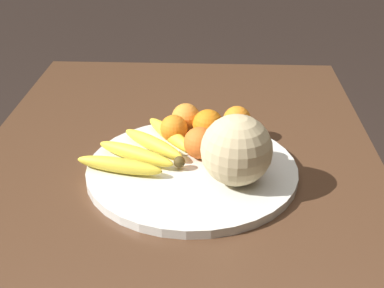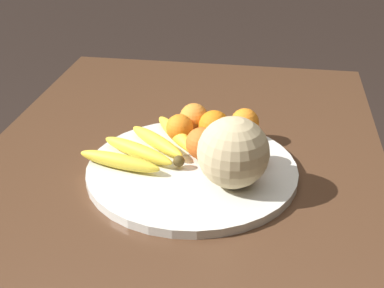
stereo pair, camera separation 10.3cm
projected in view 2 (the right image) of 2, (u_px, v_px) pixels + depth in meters
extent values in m
cube|color=#4C301E|center=(178.00, 175.00, 1.10)|extent=(1.24, 0.85, 0.04)
cube|color=#4C301E|center=(108.00, 174.00, 1.78)|extent=(0.07, 0.07, 0.67)
cube|color=#4C301E|center=(316.00, 192.00, 1.69)|extent=(0.07, 0.07, 0.67)
cylinder|color=silver|center=(192.00, 170.00, 1.06)|extent=(0.42, 0.42, 0.02)
torus|color=#47382D|center=(192.00, 169.00, 1.06)|extent=(0.42, 0.42, 0.01)
sphere|color=#C6B284|center=(233.00, 152.00, 0.97)|extent=(0.13, 0.13, 0.13)
sphere|color=#473819|center=(179.00, 161.00, 1.04)|extent=(0.02, 0.02, 0.02)
ellipsoid|color=yellow|center=(176.00, 134.00, 1.14)|extent=(0.16, 0.13, 0.03)
ellipsoid|color=yellow|center=(157.00, 142.00, 1.11)|extent=(0.13, 0.15, 0.03)
ellipsoid|color=yellow|center=(138.00, 151.00, 1.08)|extent=(0.11, 0.17, 0.03)
ellipsoid|color=yellow|center=(119.00, 161.00, 1.04)|extent=(0.07, 0.18, 0.03)
sphere|color=orange|center=(202.00, 143.00, 1.07)|extent=(0.06, 0.06, 0.06)
sphere|color=orange|center=(214.00, 126.00, 1.14)|extent=(0.07, 0.07, 0.07)
sphere|color=orange|center=(233.00, 142.00, 1.09)|extent=(0.06, 0.06, 0.06)
sphere|color=orange|center=(180.00, 128.00, 1.14)|extent=(0.06, 0.06, 0.06)
sphere|color=orange|center=(245.00, 122.00, 1.16)|extent=(0.06, 0.06, 0.06)
sphere|color=orange|center=(194.00, 118.00, 1.18)|extent=(0.06, 0.06, 0.06)
sphere|color=orange|center=(254.00, 151.00, 1.05)|extent=(0.06, 0.06, 0.06)
cube|color=white|center=(190.00, 145.00, 1.13)|extent=(0.09, 0.05, 0.00)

